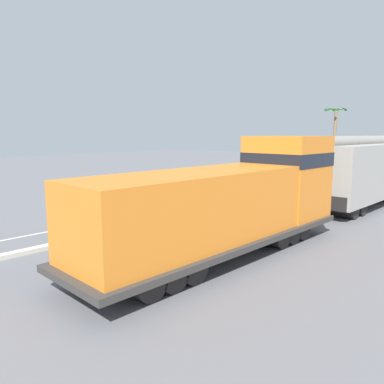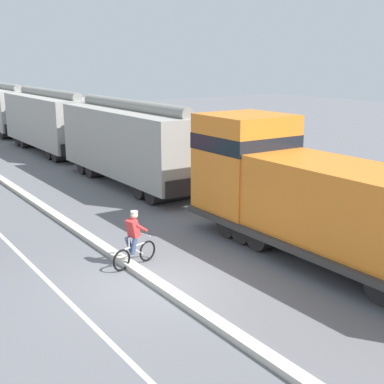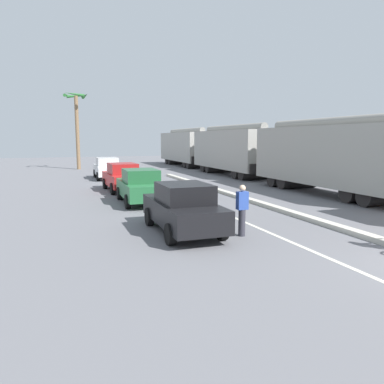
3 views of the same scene
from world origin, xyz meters
name	(u,v)px [view 2 (image 2 of 3)]	position (x,y,z in m)	size (l,w,h in m)	color
ground_plane	(155,284)	(0.00, 0.00, 0.00)	(120.00, 120.00, 0.00)	slate
median_curb	(73,227)	(0.00, 6.00, 0.08)	(0.36, 36.00, 0.16)	beige
lane_stripe	(6,241)	(-2.40, 6.00, 0.00)	(0.14, 36.00, 0.01)	silver
locomotive	(319,203)	(5.21, -1.09, 1.80)	(3.10, 11.61, 4.20)	orange
hopper_car_lead	(132,143)	(5.21, 11.07, 2.08)	(2.90, 10.60, 4.18)	#9E9B94
hopper_car_middle	(50,121)	(5.21, 22.67, 2.08)	(2.90, 10.60, 4.18)	#A3A099
hopper_car_trailing	(2,108)	(5.21, 34.27, 2.08)	(2.90, 10.60, 4.18)	#A8A59E
cyclist	(134,240)	(0.17, 1.50, 0.82)	(1.67, 0.59, 1.71)	black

